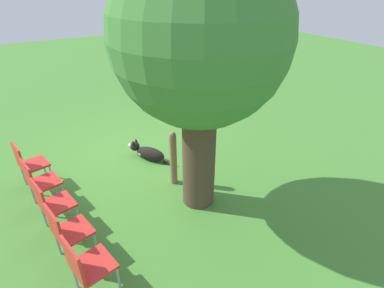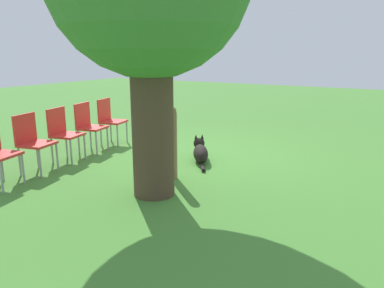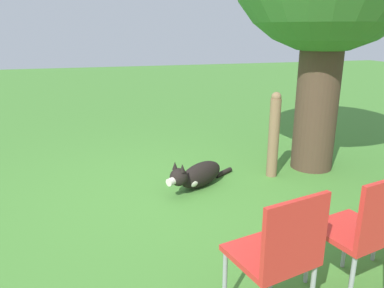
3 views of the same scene
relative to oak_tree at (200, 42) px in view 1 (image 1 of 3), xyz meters
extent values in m
plane|color=#478433|center=(0.29, -1.54, -2.57)|extent=(30.00, 30.00, 0.00)
cylinder|color=#4C3828|center=(0.00, 0.00, -1.58)|extent=(0.52, 0.52, 1.98)
sphere|color=#427F38|center=(0.00, 0.00, 0.06)|extent=(2.36, 2.36, 2.36)
ellipsoid|color=black|center=(0.19, -1.56, -2.43)|extent=(0.55, 0.67, 0.28)
ellipsoid|color=silver|center=(0.29, -1.71, -2.44)|extent=(0.29, 0.30, 0.17)
sphere|color=black|center=(0.40, -1.87, -2.35)|extent=(0.27, 0.27, 0.19)
cylinder|color=silver|center=(0.46, -1.97, -2.36)|extent=(0.12, 0.12, 0.08)
cone|color=black|center=(0.44, -1.85, -2.23)|extent=(0.06, 0.06, 0.09)
cone|color=black|center=(0.36, -1.90, -2.23)|extent=(0.06, 0.06, 0.09)
cylinder|color=black|center=(-0.05, -1.20, -2.54)|extent=(0.21, 0.27, 0.06)
cylinder|color=#846647|center=(0.13, -0.64, -2.09)|extent=(0.13, 0.13, 0.96)
sphere|color=#846647|center=(0.13, -0.64, -1.59)|extent=(0.11, 0.11, 0.11)
cube|color=red|center=(2.26, -1.78, -2.12)|extent=(0.51, 0.52, 0.04)
cube|color=red|center=(2.45, -1.74, -1.89)|extent=(0.13, 0.44, 0.42)
cylinder|color=#99999E|center=(2.13, -2.01, -2.35)|extent=(0.03, 0.03, 0.43)
cylinder|color=#99999E|center=(2.05, -1.64, -2.35)|extent=(0.03, 0.03, 0.43)
cylinder|color=#99999E|center=(2.48, -1.93, -2.35)|extent=(0.03, 0.03, 0.43)
cylinder|color=#99999E|center=(2.40, -1.56, -2.35)|extent=(0.03, 0.03, 0.43)
cube|color=red|center=(2.17, -1.13, -2.12)|extent=(0.51, 0.52, 0.04)
cube|color=red|center=(2.36, -1.09, -1.89)|extent=(0.13, 0.44, 0.42)
cylinder|color=#99999E|center=(2.04, -1.35, -2.35)|extent=(0.03, 0.03, 0.43)
cylinder|color=#99999E|center=(1.95, -0.98, -2.35)|extent=(0.03, 0.03, 0.43)
cylinder|color=#99999E|center=(2.39, -1.28, -2.35)|extent=(0.03, 0.03, 0.43)
cylinder|color=#99999E|center=(2.31, -0.90, -2.35)|extent=(0.03, 0.03, 0.43)
cube|color=red|center=(2.08, -0.48, -2.12)|extent=(0.51, 0.52, 0.04)
cube|color=red|center=(2.27, -0.43, -1.89)|extent=(0.13, 0.44, 0.42)
cylinder|color=#99999E|center=(1.95, -0.70, -2.35)|extent=(0.03, 0.03, 0.43)
cylinder|color=#99999E|center=(1.86, -0.33, -2.35)|extent=(0.03, 0.03, 0.43)
cylinder|color=#99999E|center=(2.30, -0.62, -2.35)|extent=(0.03, 0.03, 0.43)
cylinder|color=#99999E|center=(2.21, -0.25, -2.35)|extent=(0.03, 0.03, 0.43)
cube|color=red|center=(1.99, 0.17, -2.12)|extent=(0.51, 0.52, 0.04)
cube|color=red|center=(2.18, 0.22, -1.89)|extent=(0.13, 0.44, 0.42)
cylinder|color=#99999E|center=(1.85, -0.05, -2.35)|extent=(0.03, 0.03, 0.43)
cylinder|color=#99999E|center=(1.77, 0.32, -2.35)|extent=(0.03, 0.03, 0.43)
cylinder|color=#99999E|center=(2.21, 0.03, -2.35)|extent=(0.03, 0.03, 0.43)
cylinder|color=#99999E|center=(2.12, 0.40, -2.35)|extent=(0.03, 0.03, 0.43)
cube|color=red|center=(1.90, 0.83, -2.12)|extent=(0.51, 0.52, 0.04)
cube|color=red|center=(2.09, 0.87, -1.89)|extent=(0.13, 0.44, 0.42)
cylinder|color=#99999E|center=(1.76, 0.60, -2.35)|extent=(0.03, 0.03, 0.43)
cylinder|color=#99999E|center=(1.68, 0.97, -2.35)|extent=(0.03, 0.03, 0.43)
cylinder|color=#99999E|center=(2.11, 0.68, -2.35)|extent=(0.03, 0.03, 0.43)
camera|label=1|loc=(2.07, 3.36, 0.74)|focal=28.00mm
camera|label=2|loc=(-2.69, 3.63, -0.80)|focal=35.00mm
camera|label=3|loc=(3.99, -2.75, -0.84)|focal=35.00mm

